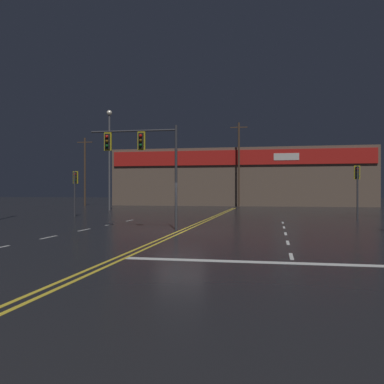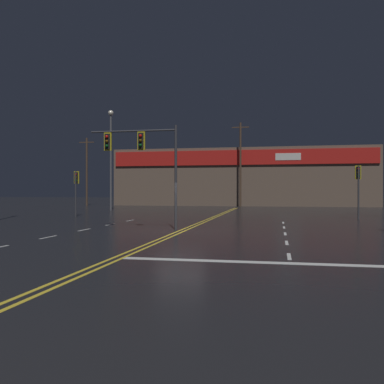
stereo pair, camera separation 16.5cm
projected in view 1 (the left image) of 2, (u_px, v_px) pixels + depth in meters
ground_plane at (180, 232)px, 21.58m from camera, size 200.00×200.00×0.00m
road_markings at (194, 236)px, 19.72m from camera, size 15.47×60.00×0.01m
traffic_signal_median at (141, 150)px, 22.90m from camera, size 4.83×0.36×5.54m
traffic_signal_corner_northeast at (357, 180)px, 31.02m from camera, size 0.42×0.36×3.90m
traffic_signal_corner_northwest at (75, 183)px, 34.20m from camera, size 0.42×0.36×3.63m
streetlight_far_left at (109, 147)px, 44.90m from camera, size 0.56×0.56×10.53m
building_backdrop at (241, 178)px, 61.14m from camera, size 35.24×10.23×7.80m
utility_pole_row at (244, 165)px, 54.77m from camera, size 44.61×0.26×10.81m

